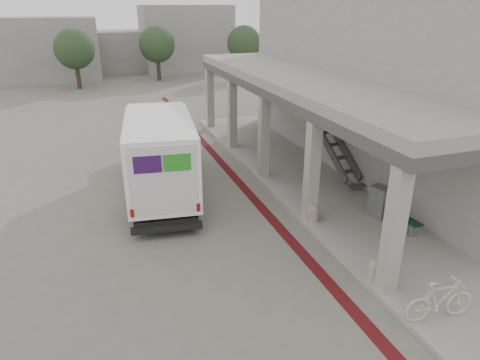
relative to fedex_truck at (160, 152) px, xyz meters
name	(u,v)px	position (x,y,z in m)	size (l,w,h in m)	color
ground	(254,239)	(2.04, -4.29, -1.61)	(120.00, 120.00, 0.00)	#666258
bike_lane_stripe	(261,206)	(3.04, -2.29, -1.61)	(0.35, 40.00, 0.01)	#4E0F11
sidewalk	(367,217)	(6.04, -4.29, -1.55)	(4.40, 28.00, 0.12)	gray
transit_building	(371,87)	(8.87, 0.21, 1.79)	(7.60, 17.00, 7.00)	gray
distant_backdrop	(99,46)	(-0.80, 31.59, 1.09)	(28.00, 10.00, 6.50)	gray
tree_left	(74,49)	(-2.96, 23.71, 1.57)	(3.20, 3.20, 4.80)	#38281C
tree_mid	(157,45)	(4.04, 25.71, 1.57)	(3.20, 3.20, 4.80)	#38281C
tree_right	(244,43)	(12.04, 24.71, 1.57)	(3.20, 3.20, 4.80)	#38281C
fedex_truck	(160,152)	(0.00, 0.00, 0.00)	(3.03, 7.31, 3.03)	black
bench	(398,217)	(6.50, -5.19, -1.20)	(0.57, 1.75, 0.40)	gray
bollard_near	(376,269)	(4.14, -7.37, -1.20)	(0.39, 0.39, 0.59)	gray
bollard_far	(313,212)	(4.14, -4.02, -1.19)	(0.40, 0.40, 0.60)	gray
utility_cabinet	(380,202)	(6.34, -4.45, -0.98)	(0.47, 0.62, 1.03)	gray
bicycle_cream	(440,300)	(4.54, -9.07, -0.99)	(0.47, 1.66, 1.00)	beige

